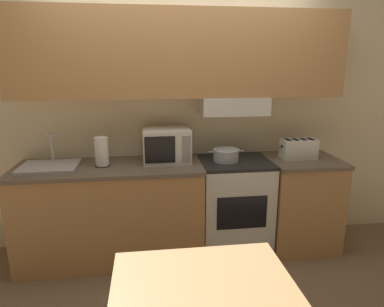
# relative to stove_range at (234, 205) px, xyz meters

# --- Properties ---
(ground_plane) EXTENTS (16.00, 16.00, 0.00)m
(ground_plane) POSITION_rel_stove_range_xyz_m (-0.49, 0.29, -0.44)
(ground_plane) COLOR #7F664C
(wall_back) EXTENTS (5.31, 0.38, 2.55)m
(wall_back) POSITION_rel_stove_range_xyz_m (-0.48, 0.22, 1.11)
(wall_back) COLOR beige
(wall_back) RESTS_ON ground_plane
(lower_counter_main) EXTENTS (1.63, 0.63, 0.89)m
(lower_counter_main) POSITION_rel_stove_range_xyz_m (-1.14, -0.02, 0.00)
(lower_counter_main) COLOR tan
(lower_counter_main) RESTS_ON ground_plane
(lower_counter_right_stub) EXTENTS (0.66, 0.63, 0.89)m
(lower_counter_right_stub) POSITION_rel_stove_range_xyz_m (0.65, -0.02, 0.00)
(lower_counter_right_stub) COLOR tan
(lower_counter_right_stub) RESTS_ON ground_plane
(stove_range) EXTENTS (0.64, 0.58, 0.89)m
(stove_range) POSITION_rel_stove_range_xyz_m (0.00, 0.00, 0.00)
(stove_range) COLOR silver
(stove_range) RESTS_ON ground_plane
(cooking_pot) EXTENTS (0.32, 0.24, 0.11)m
(cooking_pot) POSITION_rel_stove_range_xyz_m (-0.09, -0.01, 0.50)
(cooking_pot) COLOR #B7BABF
(cooking_pot) RESTS_ON stove_range
(microwave) EXTENTS (0.42, 0.37, 0.30)m
(microwave) POSITION_rel_stove_range_xyz_m (-0.62, 0.07, 0.59)
(microwave) COLOR silver
(microwave) RESTS_ON lower_counter_main
(toaster) EXTENTS (0.33, 0.17, 0.18)m
(toaster) POSITION_rel_stove_range_xyz_m (0.60, -0.01, 0.54)
(toaster) COLOR silver
(toaster) RESTS_ON lower_counter_right_stub
(sink_basin) EXTENTS (0.48, 0.38, 0.29)m
(sink_basin) POSITION_rel_stove_range_xyz_m (-1.64, -0.02, 0.46)
(sink_basin) COLOR #B7BABF
(sink_basin) RESTS_ON lower_counter_main
(paper_towel_roll) EXTENTS (0.13, 0.13, 0.25)m
(paper_towel_roll) POSITION_rel_stove_range_xyz_m (-1.19, -0.02, 0.57)
(paper_towel_roll) COLOR black
(paper_towel_roll) RESTS_ON lower_counter_main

